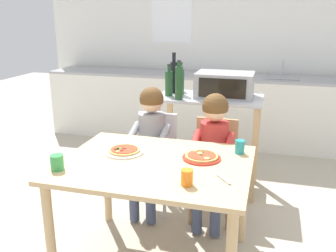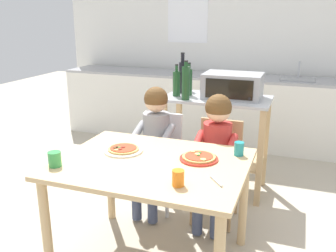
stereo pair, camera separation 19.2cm
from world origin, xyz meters
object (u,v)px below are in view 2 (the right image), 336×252
object	(u,v)px
dining_chair_right	(218,163)
pizza_plate_white	(123,150)
drinking_cup_green	(55,159)
bottle_tall_green_wine	(189,81)
bottle_dark_olive_oil	(182,76)
dining_chair_left	(159,153)
dining_table	(152,176)
bottle_brown_beer	(186,83)
toaster_oven	(233,86)
drinking_cup_orange	(178,178)
kitchen_island_cart	(216,130)
drinking_cup_teal	(239,149)
bottle_slim_sauce	(177,83)
serving_spoon	(216,181)
child_in_red_shirt	(215,144)
child_in_grey_shirt	(154,135)
bottle_clear_vinegar	(188,81)
pizza_plate_red_rimmed	(199,158)

from	to	relation	value
dining_chair_right	pizza_plate_white	distance (m)	0.86
drinking_cup_green	bottle_tall_green_wine	bearing A→B (deg)	76.20
bottle_dark_olive_oil	dining_chair_left	bearing A→B (deg)	-91.58
bottle_tall_green_wine	dining_table	xyz separation A→B (m)	(0.15, -1.27, -0.40)
bottle_tall_green_wine	bottle_brown_beer	world-z (taller)	bottle_brown_beer
dining_chair_right	toaster_oven	bearing A→B (deg)	91.14
pizza_plate_white	drinking_cup_orange	world-z (taller)	drinking_cup_orange
kitchen_island_cart	bottle_brown_beer	xyz separation A→B (m)	(-0.25, -0.19, 0.46)
dining_chair_left	dining_chair_right	bearing A→B (deg)	-3.87
bottle_dark_olive_oil	drinking_cup_teal	distance (m)	1.30
bottle_slim_sauce	dining_chair_left	world-z (taller)	bottle_slim_sauce
drinking_cup_orange	kitchen_island_cart	bearing A→B (deg)	95.11
bottle_tall_green_wine	dining_table	size ratio (longest dim) A/B	0.25
dining_chair_left	serving_spoon	world-z (taller)	dining_chair_left
dining_chair_right	drinking_cup_green	size ratio (longest dim) A/B	8.69
child_in_red_shirt	serving_spoon	distance (m)	0.79
toaster_oven	bottle_brown_beer	xyz separation A→B (m)	(-0.38, -0.21, 0.04)
dining_table	drinking_cup_teal	size ratio (longest dim) A/B	13.12
drinking_cup_teal	drinking_cup_green	bearing A→B (deg)	-150.81
bottle_tall_green_wine	child_in_grey_shirt	world-z (taller)	bottle_tall_green_wine
bottle_brown_beer	pizza_plate_white	bearing A→B (deg)	-98.00
dining_chair_right	drinking_cup_orange	xyz separation A→B (m)	(-0.01, -1.00, 0.30)
child_in_grey_shirt	bottle_tall_green_wine	bearing A→B (deg)	80.84
dining_table	dining_chair_left	world-z (taller)	dining_chair_left
dining_table	drinking_cup_orange	distance (m)	0.41
pizza_plate_white	dining_chair_right	bearing A→B (deg)	50.17
bottle_tall_green_wine	drinking_cup_orange	bearing A→B (deg)	-74.82
drinking_cup_orange	child_in_red_shirt	bearing A→B (deg)	89.67
bottle_dark_olive_oil	bottle_tall_green_wine	bearing A→B (deg)	-40.33
dining_table	drinking_cup_orange	size ratio (longest dim) A/B	13.24
bottle_tall_green_wine	child_in_red_shirt	world-z (taller)	bottle_tall_green_wine
bottle_clear_vinegar	bottle_dark_olive_oil	distance (m)	0.12
toaster_oven	bottle_tall_green_wine	world-z (taller)	bottle_tall_green_wine
kitchen_island_cart	dining_chair_right	distance (m)	0.56
toaster_oven	bottle_tall_green_wine	size ratio (longest dim) A/B	1.69
pizza_plate_white	pizza_plate_red_rimmed	world-z (taller)	same
drinking_cup_orange	serving_spoon	size ratio (longest dim) A/B	0.65
bottle_dark_olive_oil	bottle_brown_beer	bearing A→B (deg)	-66.48
bottle_dark_olive_oil	serving_spoon	distance (m)	1.67
toaster_oven	drinking_cup_green	world-z (taller)	toaster_oven
bottle_dark_olive_oil	drinking_cup_green	size ratio (longest dim) A/B	4.12
bottle_slim_sauce	dining_table	bearing A→B (deg)	-78.52
bottle_dark_olive_oil	drinking_cup_orange	world-z (taller)	bottle_dark_olive_oil
pizza_plate_white	drinking_cup_teal	size ratio (longest dim) A/B	2.87
bottle_tall_green_wine	drinking_cup_orange	size ratio (longest dim) A/B	3.36
bottle_dark_olive_oil	child_in_red_shirt	xyz separation A→B (m)	(0.51, -0.73, -0.38)
kitchen_island_cart	child_in_red_shirt	xyz separation A→B (m)	(0.14, -0.64, 0.09)
pizza_plate_white	drinking_cup_teal	distance (m)	0.78
bottle_tall_green_wine	drinking_cup_green	distance (m)	1.61
serving_spoon	pizza_plate_red_rimmed	bearing A→B (deg)	122.15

